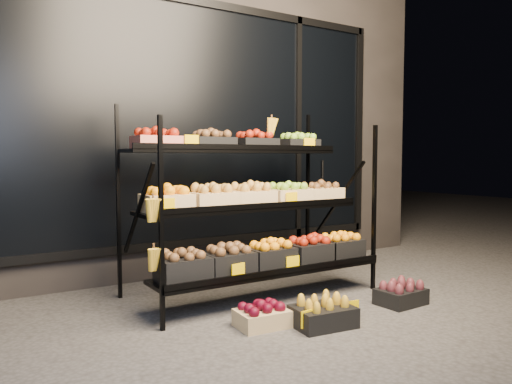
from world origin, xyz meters
TOP-DOWN VIEW (x-y plane):
  - ground at (0.00, 0.00)m, footprint 24.00×24.00m
  - building at (0.00, 2.59)m, footprint 6.00×2.08m
  - display_rack at (-0.01, 0.60)m, footprint 2.18×1.02m
  - tag_floor_a at (-0.19, -0.40)m, footprint 0.13×0.01m
  - tag_floor_b at (0.21, -0.40)m, footprint 0.13×0.01m
  - floor_crate_left at (-0.40, -0.13)m, footprint 0.38×0.29m
  - floor_crate_midleft at (-0.02, -0.35)m, footprint 0.46×0.36m
  - floor_crate_right at (0.87, -0.29)m, footprint 0.39×0.30m

SIDE VIEW (x-z plane):
  - ground at x=0.00m, z-range 0.00..0.00m
  - tag_floor_a at x=-0.19m, z-range 0.00..0.12m
  - tag_floor_b at x=0.21m, z-range 0.00..0.12m
  - floor_crate_left at x=-0.40m, z-range -0.01..0.18m
  - floor_crate_right at x=0.87m, z-range -0.01..0.19m
  - floor_crate_midleft at x=-0.02m, z-range -0.01..0.20m
  - display_rack at x=-0.01m, z-range -0.06..1.63m
  - building at x=0.00m, z-range 0.00..3.50m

